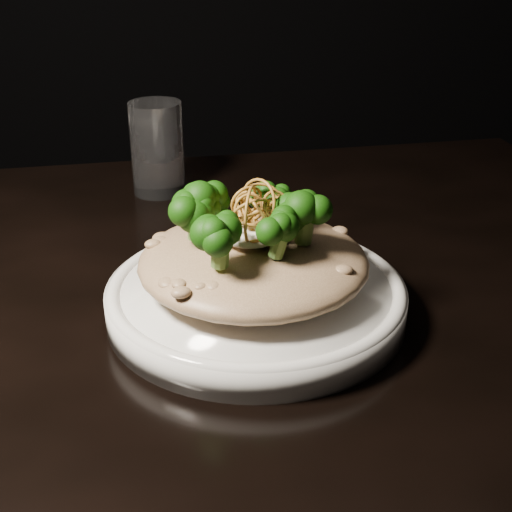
{
  "coord_description": "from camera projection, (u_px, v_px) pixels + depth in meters",
  "views": [
    {
      "loc": [
        -0.02,
        -0.56,
        1.07
      ],
      "look_at": [
        0.08,
        -0.04,
        0.81
      ],
      "focal_mm": 50.0,
      "sensor_mm": 36.0,
      "label": 1
    }
  ],
  "objects": [
    {
      "name": "broccoli",
      "position": [
        249.0,
        215.0,
        0.58
      ],
      "size": [
        0.13,
        0.13,
        0.05
      ],
      "primitive_type": null,
      "color": "black",
      "rests_on": "risotto"
    },
    {
      "name": "table",
      "position": [
        161.0,
        377.0,
        0.67
      ],
      "size": [
        1.1,
        0.8,
        0.75
      ],
      "color": "black",
      "rests_on": "ground"
    },
    {
      "name": "drinking_glass",
      "position": [
        157.0,
        148.0,
        0.86
      ],
      "size": [
        0.08,
        0.08,
        0.11
      ],
      "primitive_type": "cylinder",
      "rotation": [
        0.0,
        0.0,
        0.42
      ],
      "color": "white",
      "rests_on": "table"
    },
    {
      "name": "cheese",
      "position": [
        250.0,
        233.0,
        0.58
      ],
      "size": [
        0.05,
        0.05,
        0.01
      ],
      "primitive_type": "ellipsoid",
      "color": "white",
      "rests_on": "risotto"
    },
    {
      "name": "shallots",
      "position": [
        261.0,
        206.0,
        0.58
      ],
      "size": [
        0.05,
        0.05,
        0.03
      ],
      "primitive_type": null,
      "color": "brown",
      "rests_on": "cheese"
    },
    {
      "name": "risotto",
      "position": [
        253.0,
        262.0,
        0.6
      ],
      "size": [
        0.2,
        0.2,
        0.04
      ],
      "primitive_type": "ellipsoid",
      "color": "brown",
      "rests_on": "plate"
    },
    {
      "name": "plate",
      "position": [
        256.0,
        299.0,
        0.61
      ],
      "size": [
        0.26,
        0.26,
        0.03
      ],
      "primitive_type": "cylinder",
      "color": "silver",
      "rests_on": "table"
    }
  ]
}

